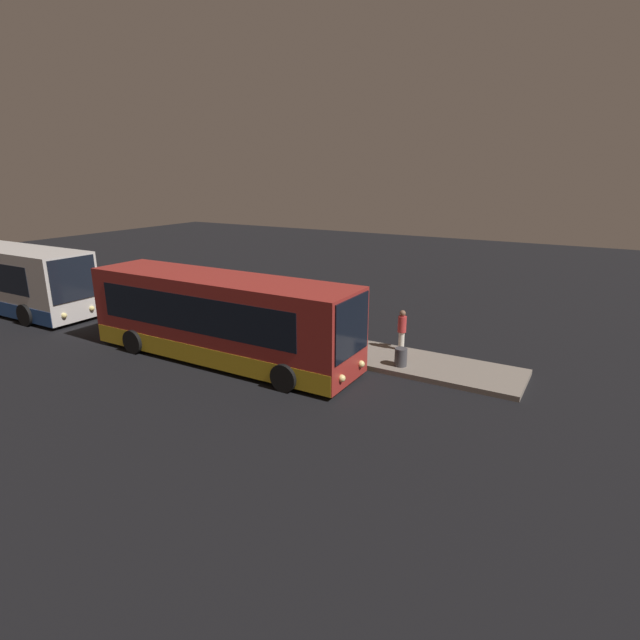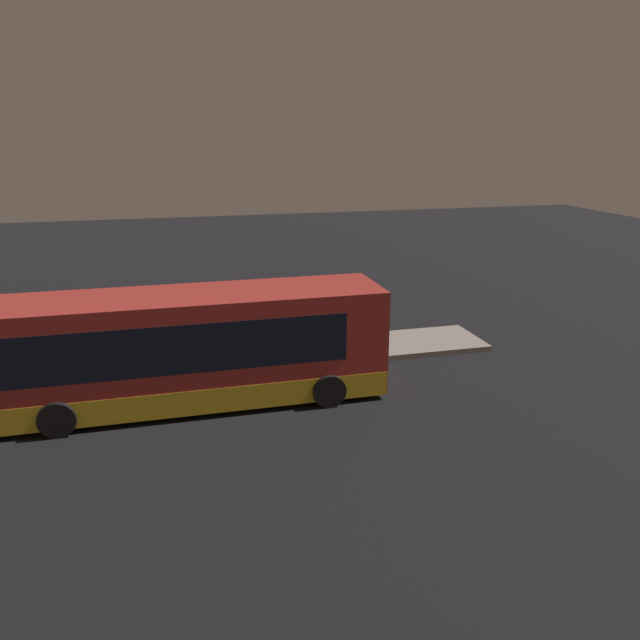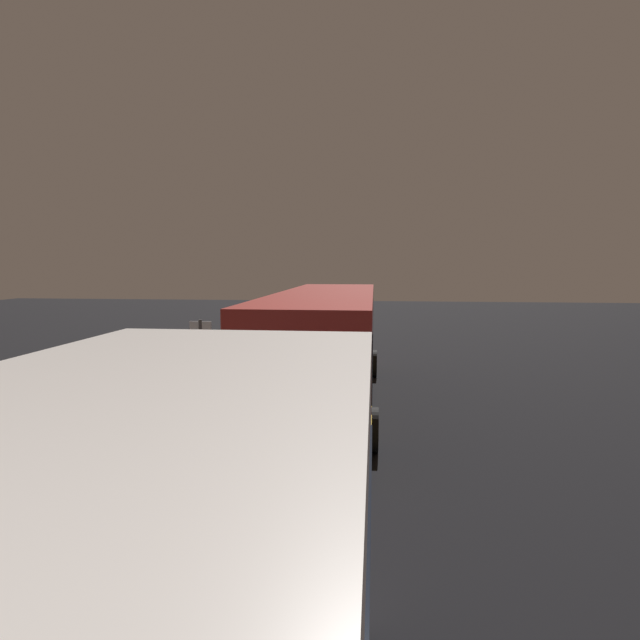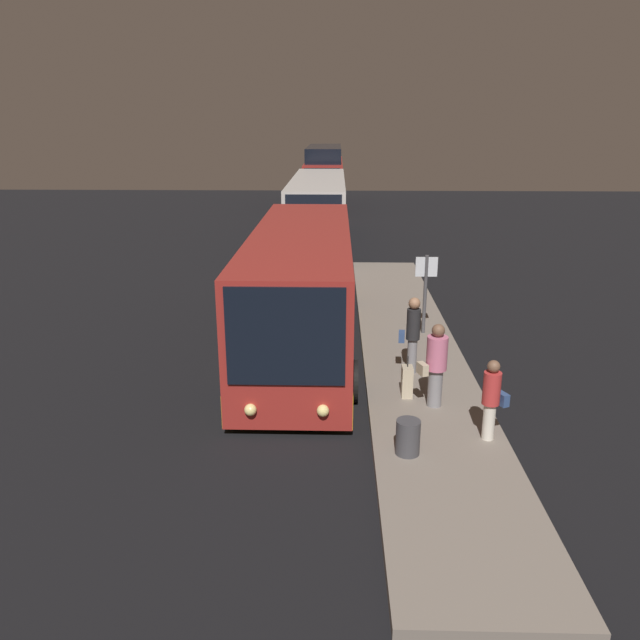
# 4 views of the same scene
# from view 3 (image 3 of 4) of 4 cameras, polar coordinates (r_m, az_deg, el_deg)

# --- Properties ---
(ground) EXTENTS (80.00, 80.00, 0.00)m
(ground) POSITION_cam_3_polar(r_m,az_deg,el_deg) (14.53, 0.71, -9.23)
(ground) COLOR black
(platform) EXTENTS (20.00, 2.56, 0.18)m
(platform) POSITION_cam_3_polar(r_m,az_deg,el_deg) (15.04, -10.39, -8.43)
(platform) COLOR slate
(platform) RESTS_ON ground
(bus_lead) EXTENTS (11.01, 2.84, 3.16)m
(bus_lead) POSITION_cam_3_polar(r_m,az_deg,el_deg) (13.74, 0.70, -3.43)
(bus_lead) COLOR maroon
(bus_lead) RESTS_ON ground
(passenger_boarding) EXTENTS (0.35, 0.52, 1.85)m
(passenger_boarding) POSITION_cam_3_polar(r_m,az_deg,el_deg) (16.70, -7.83, -2.96)
(passenger_boarding) COLOR gray
(passenger_boarding) RESTS_ON platform
(passenger_waiting) EXTENTS (0.56, 0.69, 1.80)m
(passenger_waiting) POSITION_cam_3_polar(r_m,az_deg,el_deg) (18.52, -7.31, -2.26)
(passenger_waiting) COLOR gray
(passenger_waiting) RESTS_ON platform
(passenger_with_bags) EXTENTS (0.49, 0.58, 1.58)m
(passenger_with_bags) POSITION_cam_3_polar(r_m,az_deg,el_deg) (20.08, -8.68, -1.91)
(passenger_with_bags) COLOR silver
(passenger_with_bags) RESTS_ON platform
(suitcase) EXTENTS (0.32, 0.23, 0.93)m
(suitcase) POSITION_cam_3_polar(r_m,az_deg,el_deg) (18.07, -6.00, -4.44)
(suitcase) COLOR beige
(suitcase) RESTS_ON platform
(sign_post) EXTENTS (0.10, 0.60, 2.23)m
(sign_post) POSITION_cam_3_polar(r_m,az_deg,el_deg) (14.06, -13.44, -3.27)
(sign_post) COLOR #4C4C51
(sign_post) RESTS_ON platform
(trash_bin) EXTENTS (0.44, 0.44, 0.65)m
(trash_bin) POSITION_cam_3_polar(r_m,az_deg,el_deg) (20.41, -3.88, -3.24)
(trash_bin) COLOR #3F3F44
(trash_bin) RESTS_ON platform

